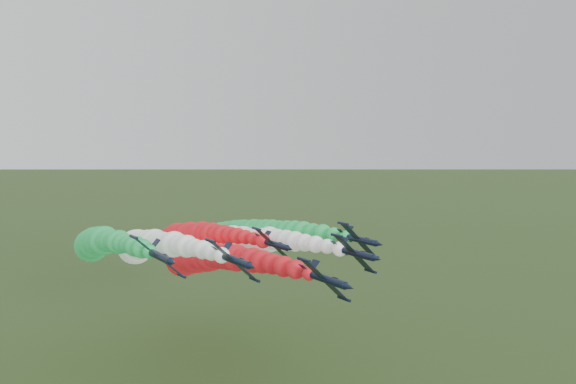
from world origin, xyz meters
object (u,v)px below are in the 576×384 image
Objects in this scene: jet_inner_left at (144,246)px; jet_outer_left at (97,243)px; jet_outer_right at (240,234)px; jet_inner_right at (231,242)px; jet_trail at (186,237)px; jet_lead at (200,258)px.

jet_outer_left is at bearing 145.99° from jet_inner_left.
jet_outer_left is 0.99× the size of jet_outer_right.
jet_inner_right is 20.30m from jet_trail.
jet_inner_left is (-10.10, 11.89, 2.12)m from jet_lead.
jet_lead is 1.01× the size of jet_inner_left.
jet_inner_left is at bearing -34.01° from jet_outer_left.
jet_outer_left is 40.14m from jet_outer_right.
jet_inner_right is at bearing -77.71° from jet_trail.
jet_trail is at bearing 38.91° from jet_inner_left.
jet_lead is 1.01× the size of jet_trail.
jet_inner_right is at bearing -20.35° from jet_outer_left.
jet_inner_right is 1.01× the size of jet_outer_left.
jet_lead is 15.75m from jet_inner_left.
jet_inner_right is (12.19, 6.60, 1.53)m from jet_lead.
jet_outer_right is (20.11, 15.60, 1.67)m from jet_lead.
jet_inner_left is 23.17m from jet_trail.
jet_lead is at bearing -151.56° from jet_inner_right.
jet_inner_right reaches higher than jet_trail.
jet_lead is at bearing -106.61° from jet_trail.
jet_lead is 1.01× the size of jet_outer_left.
jet_outer_left reaches higher than jet_lead.
jet_outer_right is at bearing 48.64° from jet_inner_right.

